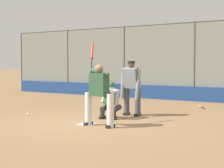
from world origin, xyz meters
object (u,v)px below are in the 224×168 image
batter_at_plate (99,93)px  umpire_home (131,86)px  catcher_behind_plate (110,100)px  spare_bat_by_padding (200,107)px  fielding_glove_on_dirt (109,101)px  equipment_bag_dugout_side (108,94)px  baseball_loose (28,114)px

batter_at_plate → umpire_home: 2.22m
catcher_behind_plate → spare_bat_by_padding: (-1.23, -4.19, -0.54)m
spare_bat_by_padding → fielding_glove_on_dirt: fielding_glove_on_dirt is taller
umpire_home → equipment_bag_dugout_side: (4.39, -5.10, -0.81)m
catcher_behind_plate → spare_bat_by_padding: bearing=-113.7°
umpire_home → spare_bat_by_padding: 3.59m
catcher_behind_plate → spare_bat_by_padding: size_ratio=1.57×
equipment_bag_dugout_side → spare_bat_by_padding: bearing=161.8°
batter_at_plate → baseball_loose: (3.10, -0.46, -0.85)m
batter_at_plate → equipment_bag_dugout_side: batter_at_plate is taller
umpire_home → spare_bat_by_padding: (-1.01, -3.33, -0.90)m
umpire_home → equipment_bag_dugout_side: umpire_home is taller
spare_bat_by_padding → fielding_glove_on_dirt: 3.87m
catcher_behind_plate → fielding_glove_on_dirt: 4.64m
catcher_behind_plate → baseball_loose: catcher_behind_plate is taller
baseball_loose → equipment_bag_dugout_side: bearing=-76.7°
equipment_bag_dugout_side → catcher_behind_plate: bearing=125.0°
catcher_behind_plate → equipment_bag_dugout_side: bearing=-62.4°
fielding_glove_on_dirt → baseball_loose: (-0.06, 4.67, -0.01)m
fielding_glove_on_dirt → catcher_behind_plate: bearing=124.6°
umpire_home → baseball_loose: bearing=31.7°
catcher_behind_plate → baseball_loose: bearing=11.4°
batter_at_plate → equipment_bag_dugout_side: 8.73m
spare_bat_by_padding → fielding_glove_on_dirt: bearing=59.7°
batter_at_plate → umpire_home: bearing=-79.5°
equipment_bag_dugout_side → baseball_loose: bearing=103.3°
baseball_loose → equipment_bag_dugout_side: 7.03m
batter_at_plate → spare_bat_by_padding: (-0.68, -5.52, -0.85)m
baseball_loose → batter_at_plate: bearing=171.5°
catcher_behind_plate → fielding_glove_on_dirt: catcher_behind_plate is taller
umpire_home → fielding_glove_on_dirt: (2.83, -2.93, -0.88)m
baseball_loose → catcher_behind_plate: bearing=-161.2°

